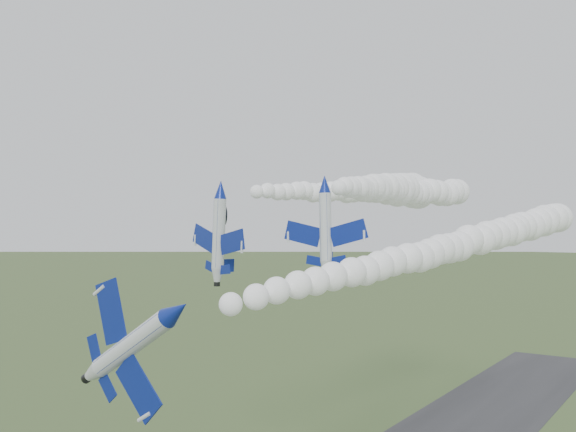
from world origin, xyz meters
name	(u,v)px	position (x,y,z in m)	size (l,w,h in m)	color
jet_lead	(176,311)	(9.90, -10.66, 32.56)	(5.66, 12.85, 9.16)	silver
smoke_trail_jet_lead	(455,245)	(14.31, 31.98, 36.08)	(4.77, 78.95, 4.77)	white
jet_pair_left	(220,189)	(-10.88, 18.60, 42.95)	(11.15, 13.01, 3.29)	silver
smoke_trail_jet_pair_left	(373,192)	(-3.97, 47.05, 43.72)	(4.58, 51.37, 4.58)	white
jet_pair_right	(324,184)	(4.87, 17.44, 42.97)	(9.53, 11.22, 2.78)	silver
smoke_trail_jet_pair_right	(388,189)	(-0.50, 45.16, 43.89)	(5.98, 52.43, 5.98)	white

